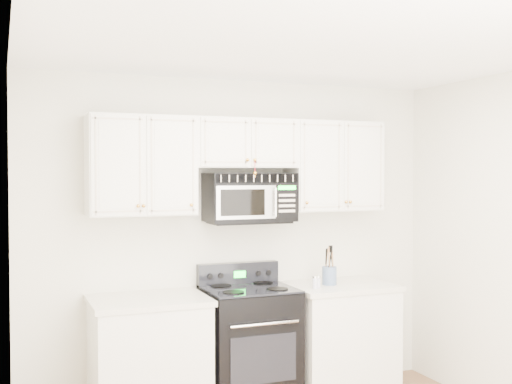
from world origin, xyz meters
TOP-DOWN VIEW (x-y plane):
  - room at (0.00, 0.00)m, footprint 3.51×3.51m
  - base_cabinet_left at (-0.80, 1.44)m, footprint 0.86×0.65m
  - base_cabinet_right at (0.80, 1.44)m, footprint 0.86×0.65m
  - range at (0.00, 1.46)m, footprint 0.69×0.63m
  - upper_cabinets at (0.00, 1.58)m, footprint 2.44×0.37m
  - microwave at (0.05, 1.57)m, footprint 0.70×0.40m
  - utensil_crock at (0.70, 1.43)m, footprint 0.12×0.12m
  - shaker_salt at (0.51, 1.30)m, footprint 0.04×0.04m
  - shaker_pepper at (0.54, 1.32)m, footprint 0.04×0.04m

SIDE VIEW (x-z plane):
  - base_cabinet_left at x=-0.80m, z-range -0.03..0.89m
  - base_cabinet_right at x=0.80m, z-range -0.03..0.89m
  - range at x=0.00m, z-range -0.07..1.03m
  - shaker_pepper at x=0.54m, z-range 0.92..1.02m
  - shaker_salt at x=0.51m, z-range 0.92..1.02m
  - utensil_crock at x=0.70m, z-range 0.85..1.16m
  - room at x=0.00m, z-range 0.00..2.60m
  - microwave at x=0.05m, z-range 1.45..1.84m
  - upper_cabinets at x=0.00m, z-range 1.56..2.31m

